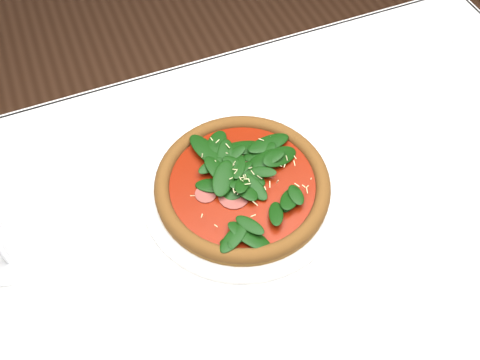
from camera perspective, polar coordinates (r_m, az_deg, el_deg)
name	(u,v)px	position (r m, az deg, el deg)	size (l,w,h in m)	color
ground	(270,359)	(1.55, 3.25, -18.54)	(6.00, 6.00, 0.00)	brown
dining_table	(287,248)	(0.95, 5.09, -7.25)	(1.21, 0.81, 0.75)	white
plate	(242,189)	(0.88, 0.26, -1.01)	(0.33, 0.33, 0.01)	white
pizza	(242,183)	(0.86, 0.26, -0.30)	(0.36, 0.36, 0.04)	olive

